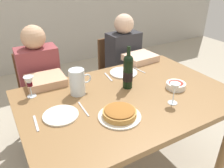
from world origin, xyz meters
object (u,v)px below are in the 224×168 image
at_px(dining_table, 128,106).
at_px(diner_right, 129,68).
at_px(wine_bottle, 128,71).
at_px(baked_tart, 120,113).
at_px(salad_bowl, 176,85).
at_px(wine_glass_right_diner, 29,82).
at_px(wine_glass_left_diner, 175,89).
at_px(water_pitcher, 77,83).
at_px(dinner_plate_right_setting, 124,73).
at_px(chair_left, 40,91).
at_px(chair_right, 117,71).
at_px(diner_left, 44,91).
at_px(dinner_plate_left_setting, 61,115).

bearing_deg(dining_table, diner_right, 55.36).
xyz_separation_m(wine_bottle, baked_tart, (-0.25, -0.29, -0.10)).
bearing_deg(salad_bowl, baked_tart, -169.67).
bearing_deg(wine_glass_right_diner, dining_table, -28.46).
bearing_deg(wine_glass_left_diner, water_pitcher, 139.30).
bearing_deg(dinner_plate_right_setting, baked_tart, -124.59).
height_order(chair_left, chair_right, same).
relative_size(dinner_plate_right_setting, chair_right, 0.27).
bearing_deg(wine_glass_left_diner, diner_right, 74.23).
distance_m(dinner_plate_right_setting, chair_right, 0.69).
xyz_separation_m(dinner_plate_right_setting, chair_left, (-0.62, 0.54, -0.27)).
height_order(wine_glass_right_diner, diner_left, diner_left).
bearing_deg(dining_table, wine_bottle, 58.70).
relative_size(baked_tart, diner_left, 0.23).
bearing_deg(wine_bottle, chair_right, 64.24).
bearing_deg(dining_table, wine_glass_left_diner, -49.10).
bearing_deg(chair_left, dinner_plate_left_setting, 88.87).
height_order(wine_glass_left_diner, dinner_plate_left_setting, wine_glass_left_diner).
distance_m(wine_bottle, chair_right, 0.97).
distance_m(dinner_plate_right_setting, diner_left, 0.71).
bearing_deg(salad_bowl, water_pitcher, 156.53).
height_order(wine_glass_right_diner, chair_left, wine_glass_right_diner).
bearing_deg(dining_table, diner_left, 125.95).
height_order(water_pitcher, chair_right, water_pitcher).
xyz_separation_m(baked_tart, chair_left, (-0.26, 1.06, -0.29)).
distance_m(wine_bottle, dinner_plate_right_setting, 0.28).
xyz_separation_m(wine_bottle, chair_right, (0.38, 0.80, -0.40)).
height_order(water_pitcher, chair_left, water_pitcher).
xyz_separation_m(wine_glass_left_diner, wine_glass_right_diner, (-0.80, 0.56, 0.00)).
bearing_deg(wine_glass_left_diner, wine_bottle, 112.96).
relative_size(water_pitcher, chair_left, 0.22).
xyz_separation_m(dining_table, dinner_plate_right_setting, (0.17, 0.33, 0.10)).
height_order(water_pitcher, salad_bowl, water_pitcher).
xyz_separation_m(wine_bottle, wine_glass_left_diner, (0.14, -0.34, -0.02)).
relative_size(dinner_plate_left_setting, diner_right, 0.19).
relative_size(dinner_plate_left_setting, diner_left, 0.19).
distance_m(wine_glass_left_diner, dinner_plate_right_setting, 0.57).
bearing_deg(wine_bottle, wine_glass_left_diner, -67.04).
relative_size(water_pitcher, dinner_plate_left_setting, 0.85).
relative_size(baked_tart, dinner_plate_left_setting, 1.20).
relative_size(wine_bottle, wine_glass_right_diner, 2.10).
xyz_separation_m(wine_glass_right_diner, dinner_plate_left_setting, (0.10, -0.33, -0.10)).
relative_size(dinner_plate_left_setting, chair_left, 0.25).
distance_m(wine_bottle, diner_right, 0.74).
height_order(dining_table, wine_glass_right_diner, wine_glass_right_diner).
relative_size(diner_left, chair_right, 1.33).
distance_m(water_pitcher, diner_right, 0.92).
relative_size(wine_glass_right_diner, chair_left, 0.18).
distance_m(dining_table, diner_right, 0.80).
relative_size(wine_glass_right_diner, dinner_plate_left_setting, 0.70).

